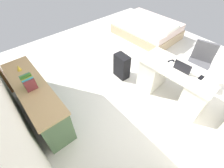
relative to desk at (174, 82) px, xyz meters
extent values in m
plane|color=silver|center=(1.07, 0.14, -0.39)|extent=(6.04, 6.04, 0.00)
cube|color=silver|center=(0.00, 0.00, 0.34)|extent=(1.48, 0.75, 0.04)
cube|color=beige|center=(-0.49, -0.03, -0.03)|extent=(0.44, 0.62, 0.71)
cube|color=beige|center=(0.49, 0.03, -0.03)|extent=(0.44, 0.62, 0.71)
cylinder|color=black|center=(-0.06, -0.75, -0.37)|extent=(0.52, 0.52, 0.04)
cylinder|color=black|center=(-0.06, -0.75, -0.18)|extent=(0.06, 0.06, 0.42)
cube|color=#4C4C51|center=(-0.06, -0.75, 0.07)|extent=(0.57, 0.57, 0.08)
cube|color=#4C4C51|center=(0.00, -0.95, 0.33)|extent=(0.44, 0.18, 0.44)
cube|color=#4C6B47|center=(1.31, 2.27, -0.03)|extent=(1.76, 0.44, 0.73)
cube|color=tan|center=(1.31, 2.27, 0.36)|extent=(1.80, 0.48, 0.04)
cube|color=#415B3C|center=(0.92, 2.05, -0.19)|extent=(0.67, 0.01, 0.25)
cube|color=#415B3C|center=(1.71, 2.05, -0.19)|extent=(0.67, 0.01, 0.25)
cube|color=tan|center=(2.08, -1.58, -0.25)|extent=(1.97, 1.50, 0.28)
cube|color=beige|center=(2.08, -1.58, -0.01)|extent=(1.91, 1.44, 0.20)
cube|color=white|center=(1.41, -1.62, 0.14)|extent=(0.52, 0.71, 0.10)
cube|color=black|center=(1.14, 0.37, -0.10)|extent=(0.37, 0.23, 0.59)
cube|color=silver|center=(-0.06, -0.05, 0.37)|extent=(0.32, 0.24, 0.02)
cube|color=black|center=(-0.07, 0.06, 0.47)|extent=(0.31, 0.03, 0.19)
ellipsoid|color=white|center=(0.20, -0.03, 0.37)|extent=(0.07, 0.10, 0.03)
cube|color=black|center=(-0.39, -0.09, 0.36)|extent=(0.07, 0.14, 0.01)
cube|color=black|center=(0.23, -0.08, 0.36)|extent=(0.10, 0.15, 0.01)
cylinder|color=silver|center=(-0.55, -0.04, 0.36)|extent=(0.11, 0.11, 0.01)
cylinder|color=silver|center=(-0.55, -0.04, 0.51)|extent=(0.02, 0.02, 0.28)
cone|color=white|center=(-0.50, -0.04, 0.66)|extent=(0.11, 0.11, 0.09)
cube|color=maroon|center=(1.19, 2.27, 0.48)|extent=(0.03, 0.17, 0.20)
cube|color=#39A6B3|center=(1.23, 2.27, 0.48)|extent=(0.03, 0.17, 0.21)
cube|color=olive|center=(1.27, 2.27, 0.48)|extent=(0.04, 0.17, 0.20)
cube|color=#377027|center=(1.31, 2.27, 0.49)|extent=(0.03, 0.17, 0.23)
cube|color=teal|center=(1.35, 2.27, 0.47)|extent=(0.03, 0.17, 0.19)
cube|color=#427A5F|center=(1.39, 2.27, 0.47)|extent=(0.04, 0.17, 0.19)
cone|color=gold|center=(1.82, 2.27, 0.43)|extent=(0.08, 0.08, 0.11)
camera|label=1|loc=(-0.97, 2.44, 2.29)|focal=26.02mm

